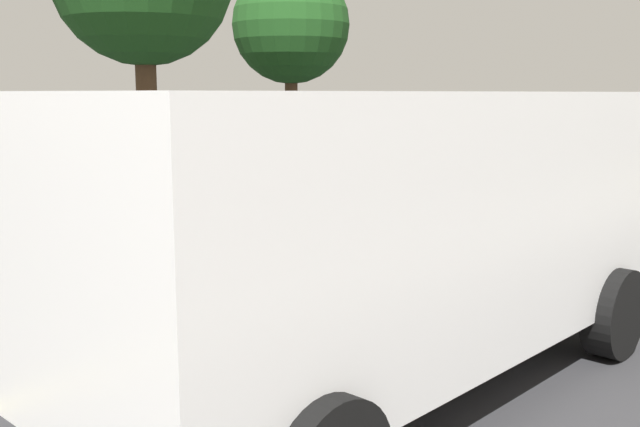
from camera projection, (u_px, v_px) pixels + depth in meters
ground_plane at (127, 370)px, 5.87m from camera, size 80.00×80.00×0.00m
lane_marking_centre at (368, 295)px, 8.01m from camera, size 28.00×0.16×0.01m
white_van at (387, 221)px, 5.36m from camera, size 5.21×2.28×2.20m
car_blue_near_curb at (530, 157)px, 15.74m from camera, size 4.42×2.24×1.68m
tree_centre_verge at (291, 26)px, 17.77m from camera, size 2.86×2.86×5.26m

